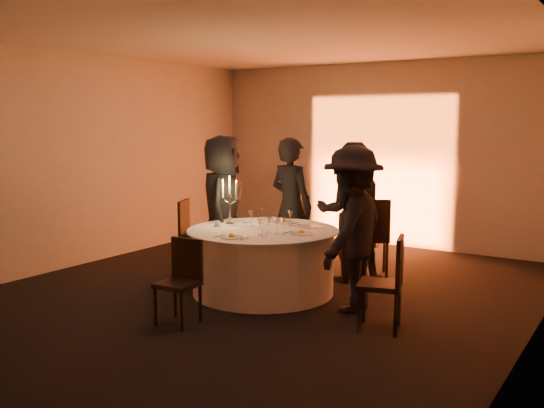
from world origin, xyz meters
The scene contains 32 objects.
floor centered at (0.00, 0.00, 0.00)m, with size 7.00×7.00×0.00m, color black.
ceiling centered at (0.00, 0.00, 3.00)m, with size 7.00×7.00×0.00m, color silver.
wall_back centered at (0.00, 3.50, 1.50)m, with size 7.00×7.00×0.00m, color #B1ABA4.
wall_left centered at (-3.00, 0.00, 1.50)m, with size 7.00×7.00×0.00m, color #B1ABA4.
wall_right centered at (3.00, 0.00, 1.50)m, with size 7.00×7.00×0.00m, color #B1ABA4.
uplighter_fixture centered at (0.00, 3.20, 0.05)m, with size 0.25×0.12×0.10m, color black.
banquet_table centered at (0.00, 0.00, 0.38)m, with size 1.80×1.80×0.77m.
chair_left centered at (-1.61, 0.59, 0.53)m, with size 0.53×0.53×0.94m.
chair_back_left centered at (-0.42, 1.70, 0.56)m, with size 0.52×0.52×1.00m.
chair_back_right centered at (0.79, 1.39, 0.59)m, with size 0.62×0.62×1.05m.
chair_right centered at (1.76, -0.45, 0.53)m, with size 0.51×0.51×0.94m.
chair_front centered at (-0.11, -1.34, 0.48)m, with size 0.40×0.40×0.86m.
guest_left centered at (-0.96, 0.47, 0.93)m, with size 0.91×0.59×1.86m, color black.
guest_back_left centered at (-0.21, 1.01, 0.91)m, with size 0.67×0.44×1.83m, color black.
guest_back_right centered at (0.63, 1.06, 0.89)m, with size 0.87×0.68×1.79m, color black.
guest_right centered at (1.19, -0.06, 0.90)m, with size 1.16×0.67×1.79m, color black.
plate_left centered at (-0.59, 0.25, 0.78)m, with size 0.36×0.26×0.01m.
plate_back_left centered at (-0.04, 0.52, 0.79)m, with size 0.36×0.28×0.08m.
plate_back_right centered at (0.38, 0.43, 0.78)m, with size 0.35×0.27×0.01m.
plate_right centered at (0.54, -0.03, 0.79)m, with size 0.36×0.26×0.08m.
plate_front centered at (0.01, -0.63, 0.79)m, with size 0.36×0.25×0.08m.
coffee_cup centered at (-0.58, -0.13, 0.80)m, with size 0.11×0.11×0.07m.
candelabra centered at (-0.53, 0.06, 0.98)m, with size 0.26×0.12×0.61m.
wine_glass_a centered at (0.18, -0.34, 0.91)m, with size 0.07×0.07×0.19m.
wine_glass_b centered at (0.37, -0.14, 0.91)m, with size 0.07×0.07×0.19m.
wine_glass_c centered at (0.30, -0.17, 0.91)m, with size 0.07×0.07×0.19m.
wine_glass_d centered at (-0.23, 0.31, 0.91)m, with size 0.07×0.07×0.19m.
wine_glass_e centered at (-0.23, 0.09, 0.91)m, with size 0.07×0.07×0.19m.
wine_glass_f centered at (0.18, -0.14, 0.91)m, with size 0.07×0.07×0.19m.
wine_glass_g centered at (0.16, 0.37, 0.91)m, with size 0.07×0.07×0.19m.
tumbler_a centered at (-0.11, 0.24, 0.82)m, with size 0.07×0.07×0.09m, color white.
tumbler_b centered at (0.28, -0.40, 0.82)m, with size 0.07×0.07×0.09m, color white.
Camera 1 is at (3.90, -5.90, 2.04)m, focal length 40.00 mm.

